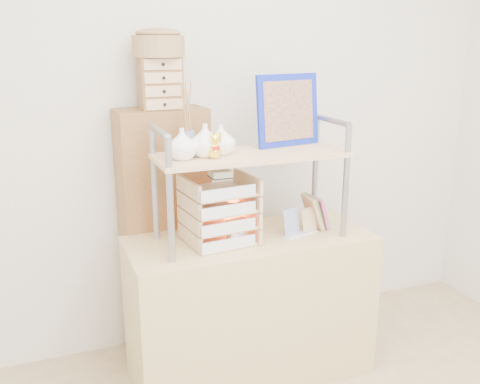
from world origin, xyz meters
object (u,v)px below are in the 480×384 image
(letter_tray, at_px, (220,214))
(salt_lamp, at_px, (233,216))
(desk, at_px, (250,306))
(cabinet, at_px, (165,236))

(letter_tray, relative_size, salt_lamp, 1.88)
(letter_tray, bearing_deg, salt_lamp, 40.00)
(desk, height_order, cabinet, cabinet)
(desk, bearing_deg, letter_tray, -176.93)
(desk, bearing_deg, salt_lamp, 131.79)
(desk, bearing_deg, cabinet, 132.44)
(cabinet, distance_m, salt_lamp, 0.44)
(cabinet, distance_m, letter_tray, 0.47)
(desk, height_order, letter_tray, letter_tray)
(desk, xyz_separation_m, salt_lamp, (-0.06, 0.07, 0.47))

